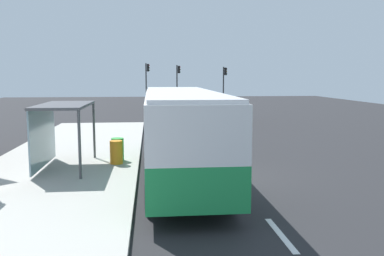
% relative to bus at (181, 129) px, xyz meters
% --- Properties ---
extents(ground_plane, '(56.00, 92.00, 0.04)m').
position_rel_bus_xyz_m(ground_plane, '(1.71, 14.34, -1.86)').
color(ground_plane, '#262628').
extents(sidewalk_platform, '(6.20, 30.00, 0.18)m').
position_rel_bus_xyz_m(sidewalk_platform, '(-4.69, 2.34, -1.75)').
color(sidewalk_platform, '#ADAAA3').
rests_on(sidewalk_platform, ground).
extents(lane_stripe_seg_0, '(0.16, 2.20, 0.01)m').
position_rel_bus_xyz_m(lane_stripe_seg_0, '(1.96, -5.66, -1.84)').
color(lane_stripe_seg_0, silver).
rests_on(lane_stripe_seg_0, ground).
extents(lane_stripe_seg_1, '(0.16, 2.20, 0.01)m').
position_rel_bus_xyz_m(lane_stripe_seg_1, '(1.96, -0.66, -1.84)').
color(lane_stripe_seg_1, silver).
rests_on(lane_stripe_seg_1, ground).
extents(lane_stripe_seg_2, '(0.16, 2.20, 0.01)m').
position_rel_bus_xyz_m(lane_stripe_seg_2, '(1.96, 4.34, -1.84)').
color(lane_stripe_seg_2, silver).
rests_on(lane_stripe_seg_2, ground).
extents(lane_stripe_seg_3, '(0.16, 2.20, 0.01)m').
position_rel_bus_xyz_m(lane_stripe_seg_3, '(1.96, 9.34, -1.84)').
color(lane_stripe_seg_3, silver).
rests_on(lane_stripe_seg_3, ground).
extents(lane_stripe_seg_4, '(0.16, 2.20, 0.01)m').
position_rel_bus_xyz_m(lane_stripe_seg_4, '(1.96, 14.34, -1.84)').
color(lane_stripe_seg_4, silver).
rests_on(lane_stripe_seg_4, ground).
extents(lane_stripe_seg_5, '(0.16, 2.20, 0.01)m').
position_rel_bus_xyz_m(lane_stripe_seg_5, '(1.96, 19.34, -1.84)').
color(lane_stripe_seg_5, silver).
rests_on(lane_stripe_seg_5, ground).
extents(lane_stripe_seg_6, '(0.16, 2.20, 0.01)m').
position_rel_bus_xyz_m(lane_stripe_seg_6, '(1.96, 24.34, -1.84)').
color(lane_stripe_seg_6, silver).
rests_on(lane_stripe_seg_6, ground).
extents(lane_stripe_seg_7, '(0.16, 2.20, 0.01)m').
position_rel_bus_xyz_m(lane_stripe_seg_7, '(1.96, 29.34, -1.84)').
color(lane_stripe_seg_7, silver).
rests_on(lane_stripe_seg_7, ground).
extents(bus, '(2.56, 11.01, 3.21)m').
position_rel_bus_xyz_m(bus, '(0.00, 0.00, 0.00)').
color(bus, '#1E8C47').
rests_on(bus, ground).
extents(white_van, '(2.06, 5.21, 2.30)m').
position_rel_bus_xyz_m(white_van, '(3.91, 18.89, -0.50)').
color(white_van, black).
rests_on(white_van, ground).
extents(sedan_near, '(1.97, 4.46, 1.52)m').
position_rel_bus_xyz_m(sedan_near, '(4.01, 31.60, -1.05)').
color(sedan_near, navy).
rests_on(sedan_near, ground).
extents(sedan_far, '(1.91, 4.44, 1.52)m').
position_rel_bus_xyz_m(sedan_far, '(4.01, 39.04, -1.05)').
color(sedan_far, '#B7B7BC').
rests_on(sedan_far, ground).
extents(recycling_bin_orange, '(0.52, 0.52, 0.95)m').
position_rel_bus_xyz_m(recycling_bin_orange, '(-2.49, 2.08, -1.19)').
color(recycling_bin_orange, orange).
rests_on(recycling_bin_orange, sidewalk_platform).
extents(recycling_bin_green, '(0.52, 0.52, 0.95)m').
position_rel_bus_xyz_m(recycling_bin_green, '(-2.49, 2.78, -1.19)').
color(recycling_bin_green, green).
rests_on(recycling_bin_green, sidewalk_platform).
extents(traffic_light_near_side, '(0.49, 0.28, 4.73)m').
position_rel_bus_xyz_m(traffic_light_near_side, '(7.21, 31.35, 1.31)').
color(traffic_light_near_side, '#2D2D2D').
rests_on(traffic_light_near_side, ground).
extents(traffic_light_far_side, '(0.49, 0.28, 5.13)m').
position_rel_bus_xyz_m(traffic_light_far_side, '(-1.39, 32.15, 1.56)').
color(traffic_light_far_side, '#2D2D2D').
rests_on(traffic_light_far_side, ground).
extents(traffic_light_median, '(0.49, 0.28, 4.95)m').
position_rel_bus_xyz_m(traffic_light_median, '(2.11, 32.95, 1.45)').
color(traffic_light_median, '#2D2D2D').
rests_on(traffic_light_median, ground).
extents(bus_shelter, '(1.80, 4.00, 2.50)m').
position_rel_bus_xyz_m(bus_shelter, '(-4.70, 1.54, 0.25)').
color(bus_shelter, '#4C4C51').
rests_on(bus_shelter, sidewalk_platform).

